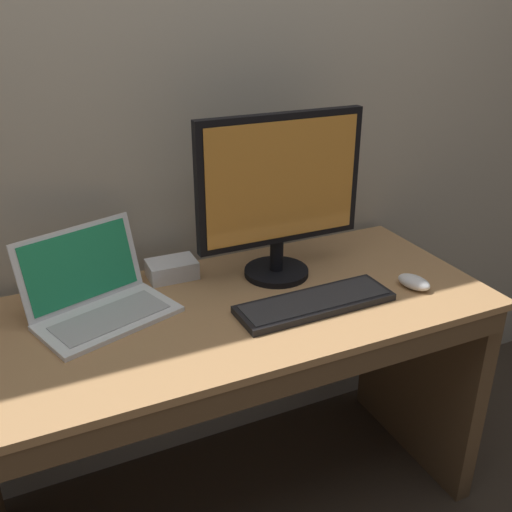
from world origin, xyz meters
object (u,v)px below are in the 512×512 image
object	(u,v)px
laptop_white	(99,300)
computer_mouse	(414,282)
external_monitor	(280,191)
external_drive_box	(172,269)
wired_keyboard	(315,303)

from	to	relation	value
laptop_white	computer_mouse	xyz separation A→B (m)	(0.88, -0.24, -0.03)
external_monitor	external_drive_box	size ratio (longest dim) A/B	3.47
laptop_white	wired_keyboard	distance (m)	0.60
wired_keyboard	computer_mouse	distance (m)	0.33
wired_keyboard	external_drive_box	xyz separation A→B (m)	(-0.31, 0.35, 0.02)
laptop_white	computer_mouse	bearing A→B (deg)	-14.91
laptop_white	external_monitor	world-z (taller)	external_monitor
external_monitor	wired_keyboard	size ratio (longest dim) A/B	1.13
laptop_white	external_monitor	distance (m)	0.60
computer_mouse	external_drive_box	xyz separation A→B (m)	(-0.64, 0.37, 0.01)
computer_mouse	external_monitor	bearing A→B (deg)	127.35
laptop_white	computer_mouse	size ratio (longest dim) A/B	3.96
wired_keyboard	computer_mouse	xyz separation A→B (m)	(0.32, -0.03, 0.01)
wired_keyboard	external_drive_box	world-z (taller)	external_drive_box
external_monitor	computer_mouse	world-z (taller)	external_monitor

